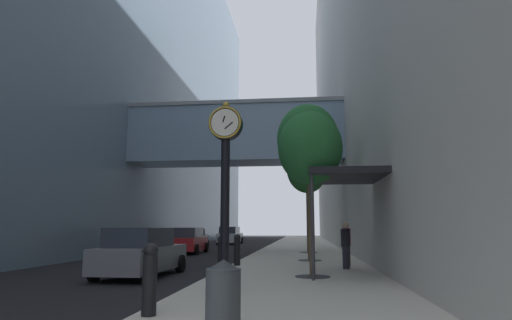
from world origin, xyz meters
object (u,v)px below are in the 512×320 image
object	(u,v)px
trash_bin	(223,295)
bollard_fourth	(237,249)
street_tree_mid_near	(308,140)
car_white_mid	(230,236)
street_clock	(225,184)
street_tree_mid_far	(307,170)
car_silver_near	(192,238)
street_tree_near	(310,149)
car_grey_far	(141,253)
bollard_nearest	(150,277)
pedestrian_walking	(346,244)
pedestrian_by_clock	(347,242)
car_red_trailing	(188,241)
bollard_third	(221,254)

from	to	relation	value
trash_bin	bollard_fourth	bearing A→B (deg)	97.75
street_tree_mid_near	car_white_mid	size ratio (longest dim) A/B	1.63
street_clock	street_tree_mid_far	world-z (taller)	street_tree_mid_far
car_silver_near	street_tree_near	bearing A→B (deg)	-66.01
car_silver_near	car_grey_far	bearing A→B (deg)	-80.27
bollard_nearest	car_grey_far	xyz separation A→B (m)	(-2.83, 6.96, 0.00)
street_tree_near	pedestrian_walking	distance (m)	4.34
bollard_nearest	bollard_fourth	xyz separation A→B (m)	(0.00, 10.05, 0.00)
car_white_mid	car_grey_far	xyz separation A→B (m)	(1.73, -27.97, -0.02)
pedestrian_by_clock	bollard_nearest	bearing A→B (deg)	-113.04
pedestrian_by_clock	car_red_trailing	bearing A→B (deg)	133.75
trash_bin	car_white_mid	bearing A→B (deg)	99.58
bollard_nearest	pedestrian_by_clock	world-z (taller)	pedestrian_by_clock
bollard_fourth	street_tree_mid_near	xyz separation A→B (m)	(2.95, 2.86, 5.02)
bollard_nearest	car_red_trailing	size ratio (longest dim) A/B	0.29
bollard_third	trash_bin	world-z (taller)	bollard_third
street_tree_mid_far	trash_bin	size ratio (longest dim) A/B	6.21
bollard_nearest	car_red_trailing	bearing A→B (deg)	103.30
car_grey_far	pedestrian_by_clock	bearing A→B (deg)	25.03
street_tree_near	trash_bin	bearing A→B (deg)	-100.99
street_tree_mid_far	street_tree_mid_near	bearing A→B (deg)	-90.00
trash_bin	street_clock	bearing A→B (deg)	100.26
car_silver_near	car_white_mid	size ratio (longest dim) A/B	0.91
street_clock	car_silver_near	bearing A→B (deg)	106.32
bollard_nearest	street_tree_near	distance (m)	7.74
street_clock	street_tree_mid_near	bearing A→B (deg)	77.91
street_tree_near	pedestrian_walking	xyz separation A→B (m)	(1.28, 2.72, -3.12)
bollard_nearest	trash_bin	size ratio (longest dim) A/B	1.19
street_tree_mid_far	car_silver_near	world-z (taller)	street_tree_mid_far
bollard_third	street_tree_mid_near	bearing A→B (deg)	64.58
street_tree_mid_far	bollard_third	bearing A→B (deg)	-102.97
street_tree_mid_near	car_grey_far	bearing A→B (deg)	-134.17
street_tree_mid_far	pedestrian_walking	world-z (taller)	street_tree_mid_far
car_grey_far	pedestrian_walking	bearing A→B (deg)	16.37
pedestrian_by_clock	car_silver_near	world-z (taller)	pedestrian_by_clock
street_tree_near	bollard_fourth	bearing A→B (deg)	128.27
street_clock	bollard_fourth	size ratio (longest dim) A/B	3.74
bollard_fourth	street_tree_mid_near	bearing A→B (deg)	44.09
street_clock	car_red_trailing	xyz separation A→B (m)	(-5.48, 16.94, -1.91)
street_tree_mid_far	pedestrian_walking	size ratio (longest dim) A/B	3.83
bollard_fourth	car_white_mid	size ratio (longest dim) A/B	0.27
trash_bin	pedestrian_walking	world-z (taller)	pedestrian_walking
street_tree_near	pedestrian_by_clock	xyz separation A→B (m)	(1.44, 4.02, -3.10)
pedestrian_by_clock	street_tree_mid_far	bearing A→B (deg)	98.94
street_tree_mid_far	pedestrian_walking	xyz separation A→B (m)	(1.28, -10.47, -4.14)
bollard_nearest	trash_bin	xyz separation A→B (m)	(1.51, -1.08, -0.11)
trash_bin	car_silver_near	distance (m)	29.17
pedestrian_by_clock	bollard_third	bearing A→B (deg)	-140.43
street_clock	car_white_mid	distance (m)	32.56
street_tree_mid_near	car_red_trailing	size ratio (longest dim) A/B	1.72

